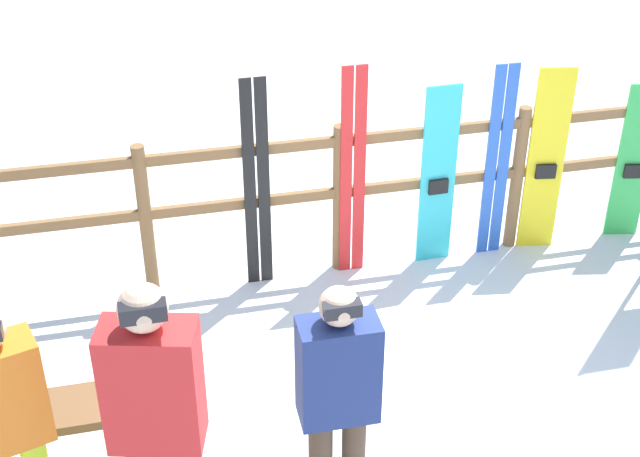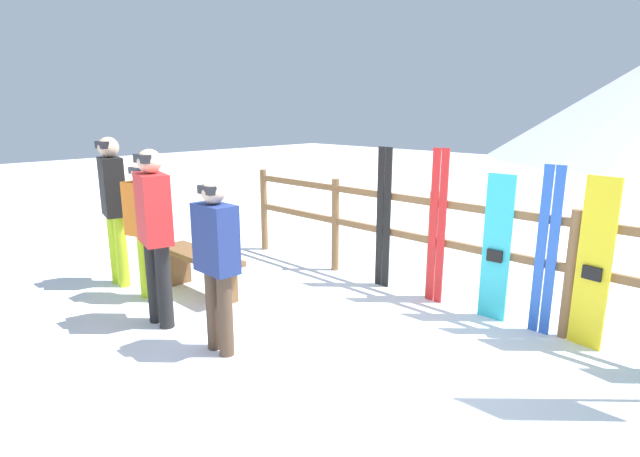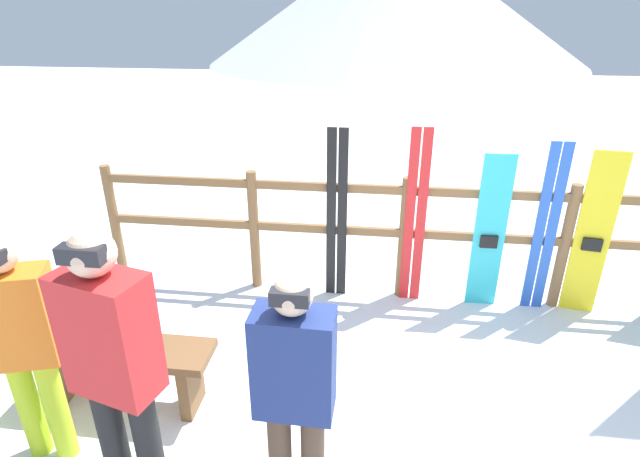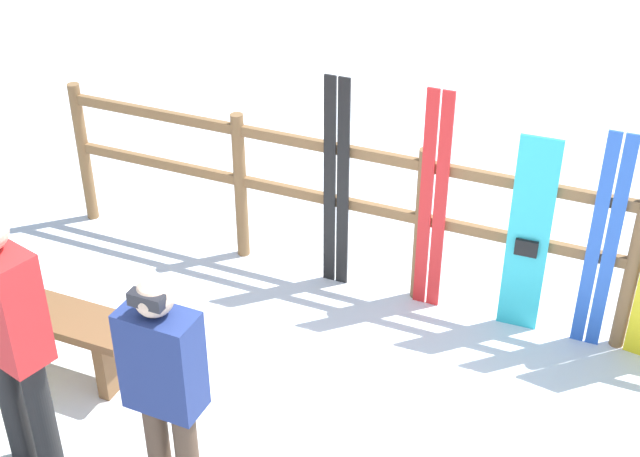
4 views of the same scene
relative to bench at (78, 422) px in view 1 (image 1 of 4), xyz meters
The scene contains 12 objects.
ground_plane 2.04m from the bench, ahead, with size 40.00×40.00×0.00m, color white.
fence 2.69m from the bench, 41.29° to the left, with size 6.00×0.10×1.24m.
bench is the anchor object (origin of this frame).
person_orange 0.78m from the bench, 118.87° to the right, with size 0.46×0.34×1.55m.
person_red 1.10m from the bench, 59.13° to the right, with size 0.50×0.36×1.76m.
person_navy 1.62m from the bench, 26.52° to the right, with size 0.41×0.23×1.55m.
ski_pair_black 2.23m from the bench, 51.46° to the left, with size 0.20×0.02×1.70m.
ski_pair_red 2.74m from the bench, 39.16° to the left, with size 0.19×0.02×1.72m.
snowboard_cyan 3.28m from the bench, 31.47° to the left, with size 0.28×0.06×1.51m.
ski_pair_blue 3.71m from the bench, 27.56° to the left, with size 0.19×0.02×1.63m.
snowboard_yellow 4.07m from the bench, 24.81° to the left, with size 0.30×0.09×1.57m.
snowboard_green 4.79m from the bench, 20.83° to the left, with size 0.28×0.10×1.36m.
Camera 1 is at (-1.51, -3.92, 3.98)m, focal length 50.00 mm.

